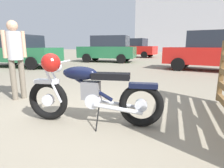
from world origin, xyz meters
name	(u,v)px	position (x,y,z in m)	size (l,w,h in m)	color
ground_plane	(83,117)	(0.00, 0.00, 0.00)	(80.00, 80.00, 0.00)	gray
vintage_motorcycle	(88,92)	(0.21, -0.16, 0.49)	(2.04, 0.86, 1.07)	black
bystander	(15,52)	(-1.86, 0.29, 1.02)	(0.30, 0.44, 1.66)	#706656
silver_sedan_mid	(212,51)	(2.17, 7.17, 0.92)	(4.04, 2.11, 1.78)	black
red_hatchback_near	(108,49)	(-4.10, 9.24, 0.92)	(4.12, 2.30, 1.78)	black
pale_sedan_back	(135,48)	(-4.08, 15.07, 0.92)	(4.03, 2.09, 1.78)	black
dark_sedan_left	(20,51)	(-7.02, 4.54, 0.84)	(4.43, 2.45, 1.67)	black
industrial_building	(197,25)	(0.89, 35.24, 4.61)	(19.80, 14.86, 9.20)	#B2B2B7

